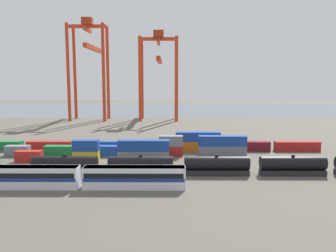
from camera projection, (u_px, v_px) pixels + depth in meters
ground_plane at (132, 135)px, 120.77m from camera, size 420.00×420.00×0.00m
harbour_water at (150, 109)px, 228.91m from camera, size 400.00×110.00×0.01m
passenger_train at (81, 176)px, 61.64m from camera, size 37.29×3.14×3.90m
freight_tank_row at (217, 165)px, 70.22m from camera, size 75.05×2.74×4.20m
shipping_container_1 at (29, 156)px, 81.70m from camera, size 6.04×2.44×2.60m
shipping_container_2 at (86, 156)px, 81.61m from camera, size 6.04×2.44×2.60m
shipping_container_3 at (86, 145)px, 81.27m from camera, size 6.04×2.44×2.60m
shipping_container_4 at (144, 156)px, 81.53m from camera, size 12.10×2.44×2.60m
shipping_container_5 at (143, 146)px, 81.19m from camera, size 12.10×2.44×2.60m
shipping_container_8 at (18, 151)px, 88.06m from camera, size 6.04×2.44×2.60m
shipping_container_9 at (69, 151)px, 87.98m from camera, size 12.10×2.44×2.60m
shipping_container_10 at (120, 151)px, 87.90m from camera, size 12.10×2.44×2.60m
shipping_container_11 at (171, 151)px, 87.82m from camera, size 6.04×2.44×2.60m
shipping_container_12 at (171, 141)px, 87.48m from camera, size 6.04×2.44×2.60m
shipping_container_13 at (222, 151)px, 87.74m from camera, size 12.10×2.44×2.60m
shipping_container_14 at (222, 141)px, 87.40m from camera, size 12.10×2.44×2.60m
shipping_container_15 at (0, 146)px, 94.43m from camera, size 12.10×2.44×2.60m
shipping_container_16 at (50, 146)px, 94.35m from camera, size 12.10×2.44×2.60m
shipping_container_17 at (99, 146)px, 94.27m from camera, size 12.10×2.44×2.60m
shipping_container_18 at (148, 146)px, 94.19m from camera, size 12.10×2.44×2.60m
shipping_container_19 at (198, 146)px, 94.10m from camera, size 12.10×2.44×2.60m
shipping_container_20 at (198, 137)px, 93.76m from camera, size 12.10×2.44×2.60m
shipping_container_21 at (247, 146)px, 94.02m from camera, size 12.10×2.44×2.60m
shipping_container_22 at (297, 146)px, 93.94m from camera, size 12.10×2.44×2.60m
gantry_crane_west at (90, 59)px, 166.76m from camera, size 17.94×40.03×48.16m
gantry_crane_central at (159, 66)px, 167.34m from camera, size 18.50×40.11×42.33m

